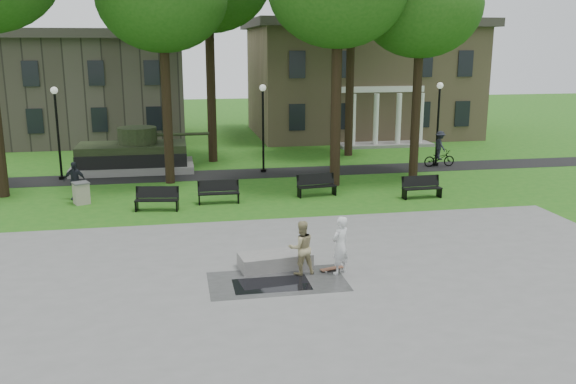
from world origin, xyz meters
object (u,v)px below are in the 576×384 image
cyclist (440,152)px  trash_bin (81,193)px  skateboarder (340,245)px  park_bench_0 (157,198)px  concrete_block (275,260)px  friend_watching (301,247)px

cyclist → trash_bin: 19.52m
skateboarder → park_bench_0: skateboarder is taller
skateboarder → trash_bin: skateboarder is taller
skateboarder → cyclist: bearing=-157.1°
concrete_block → skateboarder: skateboarder is taller
concrete_block → friend_watching: 1.14m
concrete_block → park_bench_0: bearing=116.2°
skateboarder → cyclist: 18.23m
friend_watching → park_bench_0: size_ratio=0.90×
skateboarder → trash_bin: bearing=-82.8°
skateboarder → cyclist: cyclist is taller
concrete_block → trash_bin: trash_bin is taller
park_bench_0 → concrete_block: bearing=-54.5°
park_bench_0 → trash_bin: (-3.26, 1.70, -0.04)m
skateboarder → friend_watching: 1.17m
friend_watching → cyclist: (11.15, 15.05, -0.01)m
park_bench_0 → trash_bin: bearing=161.8°
friend_watching → park_bench_0: friend_watching is taller
concrete_block → friend_watching: bearing=-44.7°
concrete_block → park_bench_0: (-3.76, 7.64, 0.28)m
friend_watching → concrete_block: bearing=-52.9°
friend_watching → cyclist: bearing=-134.8°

